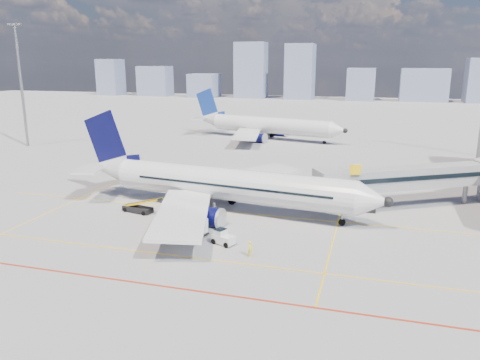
# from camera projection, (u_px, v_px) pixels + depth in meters

# --- Properties ---
(ground) EXTENTS (420.00, 420.00, 0.00)m
(ground) POSITION_uv_depth(u_px,v_px,m) (198.00, 234.00, 49.58)
(ground) COLOR #939396
(ground) RESTS_ON ground
(apron_markings) EXTENTS (90.00, 35.12, 0.01)m
(apron_markings) POSITION_uv_depth(u_px,v_px,m) (178.00, 247.00, 46.09)
(apron_markings) COLOR yellow
(apron_markings) RESTS_ON ground
(jet_bridge) EXTENTS (23.55, 15.78, 6.30)m
(jet_bridge) POSITION_uv_depth(u_px,v_px,m) (423.00, 178.00, 58.05)
(jet_bridge) COLOR #92969A
(jet_bridge) RESTS_ON ground
(floodlight_mast_nw) EXTENTS (3.20, 0.61, 25.45)m
(floodlight_mast_nw) POSITION_uv_depth(u_px,v_px,m) (21.00, 82.00, 98.36)
(floodlight_mast_nw) COLOR gray
(floodlight_mast_nw) RESTS_ON ground
(distant_skyline) EXTENTS (254.64, 15.97, 27.38)m
(distant_skyline) POSITION_uv_depth(u_px,v_px,m) (349.00, 79.00, 223.07)
(distant_skyline) COLOR #7580A2
(distant_skyline) RESTS_ON ground
(main_aircraft) EXTENTS (40.39, 35.10, 11.83)m
(main_aircraft) POSITION_uv_depth(u_px,v_px,m) (218.00, 184.00, 57.20)
(main_aircraft) COLOR silver
(main_aircraft) RESTS_ON ground
(second_aircraft) EXTENTS (39.05, 33.53, 11.56)m
(second_aircraft) POSITION_uv_depth(u_px,v_px,m) (265.00, 125.00, 110.43)
(second_aircraft) COLOR silver
(second_aircraft) RESTS_ON ground
(baggage_tug) EXTENTS (2.53, 2.07, 1.54)m
(baggage_tug) POSITION_uv_depth(u_px,v_px,m) (223.00, 237.00, 46.61)
(baggage_tug) COLOR silver
(baggage_tug) RESTS_ON ground
(cargo_dolly) EXTENTS (3.87, 2.74, 1.94)m
(cargo_dolly) POSITION_uv_depth(u_px,v_px,m) (192.00, 225.00, 49.09)
(cargo_dolly) COLOR black
(cargo_dolly) RESTS_ON ground
(belt_loader) EXTENTS (5.56, 2.35, 2.23)m
(belt_loader) POSITION_uv_depth(u_px,v_px,m) (139.00, 208.00, 56.47)
(belt_loader) COLOR black
(belt_loader) RESTS_ON ground
(ramp_worker) EXTENTS (0.41, 0.59, 1.56)m
(ramp_worker) POSITION_uv_depth(u_px,v_px,m) (250.00, 249.00, 43.52)
(ramp_worker) COLOR #FFF11A
(ramp_worker) RESTS_ON ground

